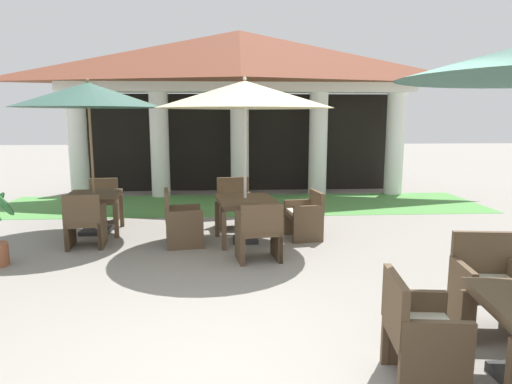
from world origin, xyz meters
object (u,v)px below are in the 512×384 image
at_px(patio_umbrella_near_foreground, 245,95).
at_px(patio_chair_near_foreground_west, 181,221).
at_px(patio_chair_near_foreground_south, 259,232).
at_px(patio_chair_near_foreground_east, 305,215).
at_px(patio_chair_mid_left_west, 419,335).
at_px(patio_chair_mid_right_north, 103,202).
at_px(patio_chair_mid_left_north, 489,289).
at_px(patio_table_mid_right, 94,199).
at_px(terracotta_urn, 291,213).
at_px(patio_chair_mid_right_south, 85,222).
at_px(patio_chair_near_foreground_north, 235,205).
at_px(patio_table_near_foreground, 245,204).
at_px(patio_umbrella_mid_right, 88,96).

bearing_deg(patio_umbrella_near_foreground, patio_chair_near_foreground_west, -171.22).
relative_size(patio_chair_near_foreground_south, patio_chair_near_foreground_east, 1.07).
bearing_deg(patio_chair_near_foreground_west, patio_chair_mid_left_west, 20.40).
relative_size(patio_chair_near_foreground_west, patio_chair_mid_right_north, 1.09).
xyz_separation_m(patio_chair_mid_left_north, patio_table_mid_right, (-4.80, 4.01, 0.18)).
bearing_deg(terracotta_urn, patio_chair_near_foreground_east, -86.41).
distance_m(patio_umbrella_near_foreground, patio_chair_near_foreground_east, 2.22).
bearing_deg(patio_chair_mid_right_south, patio_chair_near_foreground_north, 20.34).
bearing_deg(patio_chair_near_foreground_south, patio_chair_near_foreground_west, 135.24).
bearing_deg(patio_chair_mid_right_north, terracotta_urn, 169.48).
xyz_separation_m(patio_chair_near_foreground_west, patio_chair_mid_right_north, (-1.70, 1.76, -0.00)).
distance_m(patio_table_near_foreground, patio_umbrella_near_foreground, 1.74).
xyz_separation_m(patio_chair_near_foreground_east, patio_chair_mid_left_north, (1.17, -3.45, 0.04)).
bearing_deg(patio_table_mid_right, patio_chair_mid_left_north, -39.86).
distance_m(patio_chair_mid_left_west, patio_chair_mid_right_south, 5.37).
height_order(patio_chair_mid_left_north, patio_chair_mid_right_north, patio_chair_mid_left_north).
bearing_deg(patio_table_mid_right, patio_chair_near_foreground_east, -8.78).
xyz_separation_m(patio_table_near_foreground, terracotta_urn, (0.94, 1.36, -0.46)).
bearing_deg(patio_table_near_foreground, patio_chair_mid_right_south, -176.01).
height_order(patio_chair_near_foreground_north, patio_umbrella_mid_right, patio_umbrella_mid_right).
relative_size(patio_umbrella_near_foreground, terracotta_urn, 6.86).
bearing_deg(patio_chair_mid_left_west, patio_chair_mid_right_south, -129.81).
height_order(patio_chair_near_foreground_west, patio_chair_mid_left_north, patio_chair_mid_left_north).
xyz_separation_m(patio_table_near_foreground, patio_chair_near_foreground_west, (-1.02, -0.16, -0.23)).
height_order(patio_chair_near_foreground_east, patio_chair_mid_right_north, patio_chair_mid_right_north).
bearing_deg(patio_chair_mid_left_west, patio_table_near_foreground, -157.09).
bearing_deg(patio_chair_near_foreground_east, patio_chair_mid_right_north, 60.02).
distance_m(patio_table_near_foreground, patio_table_mid_right, 2.71).
bearing_deg(patio_umbrella_mid_right, patio_chair_mid_left_north, -39.86).
bearing_deg(patio_umbrella_mid_right, patio_chair_near_foreground_north, 7.09).
distance_m(patio_chair_near_foreground_east, patio_chair_mid_left_west, 4.24).
height_order(patio_chair_mid_left_west, patio_chair_mid_right_south, patio_chair_mid_right_south).
distance_m(patio_chair_near_foreground_north, patio_chair_mid_left_west, 5.28).
height_order(patio_chair_mid_left_north, terracotta_urn, patio_chair_mid_left_north).
height_order(patio_chair_near_foreground_south, patio_umbrella_mid_right, patio_umbrella_mid_right).
height_order(patio_chair_near_foreground_east, patio_chair_mid_left_west, patio_chair_mid_left_west).
xyz_separation_m(patio_chair_near_foreground_south, patio_umbrella_mid_right, (-2.77, 1.73, 1.95)).
bearing_deg(patio_chair_near_foreground_west, patio_chair_mid_right_north, -144.88).
distance_m(patio_umbrella_near_foreground, terracotta_urn, 2.75).
height_order(patio_chair_mid_left_west, terracotta_urn, patio_chair_mid_left_west).
distance_m(patio_chair_near_foreground_west, patio_umbrella_mid_right, 2.69).
relative_size(patio_chair_near_foreground_north, patio_chair_near_foreground_west, 1.00).
bearing_deg(patio_chair_mid_left_north, patio_chair_near_foreground_south, -41.40).
xyz_separation_m(patio_umbrella_near_foreground, patio_chair_mid_right_south, (-2.51, -0.17, -1.97)).
bearing_deg(terracotta_urn, patio_chair_near_foreground_south, -108.26).
relative_size(patio_chair_near_foreground_east, patio_umbrella_mid_right, 0.30).
xyz_separation_m(patio_chair_near_foreground_north, patio_chair_near_foreground_east, (1.17, -0.87, -0.02)).
relative_size(patio_chair_mid_left_north, terracotta_urn, 2.27).
height_order(patio_table_near_foreground, patio_chair_near_foreground_south, patio_chair_near_foreground_south).
height_order(patio_chair_mid_left_west, patio_umbrella_mid_right, patio_umbrella_mid_right).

